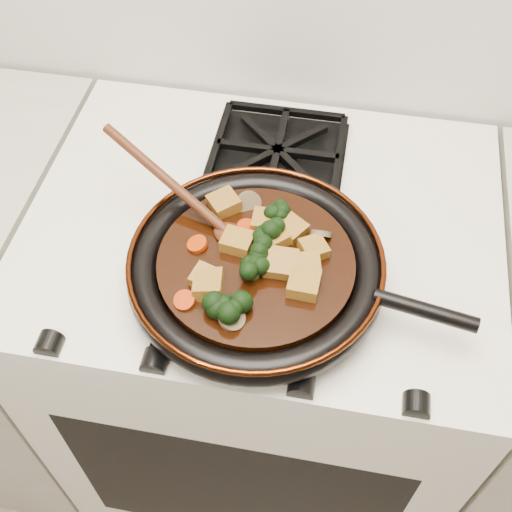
# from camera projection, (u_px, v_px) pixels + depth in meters

# --- Properties ---
(stove) EXTENTS (0.76, 0.60, 0.90)m
(stove) POSITION_uv_depth(u_px,v_px,m) (261.00, 357.00, 1.38)
(stove) COLOR white
(stove) RESTS_ON ground
(burner_grate_front) EXTENTS (0.23, 0.23, 0.03)m
(burner_grate_front) POSITION_uv_depth(u_px,v_px,m) (247.00, 286.00, 0.93)
(burner_grate_front) COLOR black
(burner_grate_front) RESTS_ON stove
(burner_grate_back) EXTENTS (0.23, 0.23, 0.03)m
(burner_grate_back) POSITION_uv_depth(u_px,v_px,m) (277.00, 154.00, 1.10)
(burner_grate_back) COLOR black
(burner_grate_back) RESTS_ON stove
(skillet) EXTENTS (0.49, 0.37, 0.05)m
(skillet) POSITION_uv_depth(u_px,v_px,m) (257.00, 268.00, 0.91)
(skillet) COLOR black
(skillet) RESTS_ON burner_grate_front
(braising_sauce) EXTENTS (0.28, 0.28, 0.02)m
(braising_sauce) POSITION_uv_depth(u_px,v_px,m) (256.00, 265.00, 0.91)
(braising_sauce) COLOR black
(braising_sauce) RESTS_ON skillet
(tofu_cube_0) EXTENTS (0.05, 0.05, 0.02)m
(tofu_cube_0) POSITION_uv_depth(u_px,v_px,m) (274.00, 238.00, 0.92)
(tofu_cube_0) COLOR olive
(tofu_cube_0) RESTS_ON braising_sauce
(tofu_cube_1) EXTENTS (0.05, 0.05, 0.03)m
(tofu_cube_1) POSITION_uv_depth(u_px,v_px,m) (208.00, 285.00, 0.87)
(tofu_cube_1) COLOR olive
(tofu_cube_1) RESTS_ON braising_sauce
(tofu_cube_2) EXTENTS (0.04, 0.04, 0.02)m
(tofu_cube_2) POSITION_uv_depth(u_px,v_px,m) (204.00, 277.00, 0.88)
(tofu_cube_2) COLOR olive
(tofu_cube_2) RESTS_ON braising_sauce
(tofu_cube_3) EXTENTS (0.05, 0.05, 0.03)m
(tofu_cube_3) POSITION_uv_depth(u_px,v_px,m) (306.00, 267.00, 0.89)
(tofu_cube_3) COLOR olive
(tofu_cube_3) RESTS_ON braising_sauce
(tofu_cube_4) EXTENTS (0.05, 0.04, 0.02)m
(tofu_cube_4) POSITION_uv_depth(u_px,v_px,m) (237.00, 242.00, 0.91)
(tofu_cube_4) COLOR olive
(tofu_cube_4) RESTS_ON braising_sauce
(tofu_cube_5) EXTENTS (0.05, 0.05, 0.02)m
(tofu_cube_5) POSITION_uv_depth(u_px,v_px,m) (292.00, 229.00, 0.93)
(tofu_cube_5) COLOR olive
(tofu_cube_5) RESTS_ON braising_sauce
(tofu_cube_6) EXTENTS (0.05, 0.05, 0.03)m
(tofu_cube_6) POSITION_uv_depth(u_px,v_px,m) (281.00, 264.00, 0.89)
(tofu_cube_6) COLOR olive
(tofu_cube_6) RESTS_ON braising_sauce
(tofu_cube_7) EXTENTS (0.04, 0.04, 0.02)m
(tofu_cube_7) POSITION_uv_depth(u_px,v_px,m) (264.00, 221.00, 0.94)
(tofu_cube_7) COLOR olive
(tofu_cube_7) RESTS_ON braising_sauce
(tofu_cube_8) EXTENTS (0.06, 0.06, 0.03)m
(tofu_cube_8) POSITION_uv_depth(u_px,v_px,m) (224.00, 203.00, 0.96)
(tofu_cube_8) COLOR olive
(tofu_cube_8) RESTS_ON braising_sauce
(tofu_cube_9) EXTENTS (0.04, 0.05, 0.03)m
(tofu_cube_9) POSITION_uv_depth(u_px,v_px,m) (304.00, 284.00, 0.87)
(tofu_cube_9) COLOR olive
(tofu_cube_9) RESTS_ON braising_sauce
(tofu_cube_10) EXTENTS (0.05, 0.05, 0.02)m
(tofu_cube_10) POSITION_uv_depth(u_px,v_px,m) (314.00, 249.00, 0.91)
(tofu_cube_10) COLOR olive
(tofu_cube_10) RESTS_ON braising_sauce
(broccoli_floret_0) EXTENTS (0.09, 0.08, 0.06)m
(broccoli_floret_0) POSITION_uv_depth(u_px,v_px,m) (268.00, 234.00, 0.92)
(broccoli_floret_0) COLOR black
(broccoli_floret_0) RESTS_ON braising_sauce
(broccoli_floret_1) EXTENTS (0.08, 0.09, 0.07)m
(broccoli_floret_1) POSITION_uv_depth(u_px,v_px,m) (256.00, 273.00, 0.88)
(broccoli_floret_1) COLOR black
(broccoli_floret_1) RESTS_ON braising_sauce
(broccoli_floret_2) EXTENTS (0.08, 0.09, 0.07)m
(broccoli_floret_2) POSITION_uv_depth(u_px,v_px,m) (258.00, 251.00, 0.90)
(broccoli_floret_2) COLOR black
(broccoli_floret_2) RESTS_ON braising_sauce
(broccoli_floret_3) EXTENTS (0.09, 0.09, 0.07)m
(broccoli_floret_3) POSITION_uv_depth(u_px,v_px,m) (220.00, 310.00, 0.84)
(broccoli_floret_3) COLOR black
(broccoli_floret_3) RESTS_ON braising_sauce
(broccoli_floret_4) EXTENTS (0.09, 0.09, 0.06)m
(broccoli_floret_4) POSITION_uv_depth(u_px,v_px,m) (232.00, 307.00, 0.84)
(broccoli_floret_4) COLOR black
(broccoli_floret_4) RESTS_ON braising_sauce
(broccoli_floret_5) EXTENTS (0.08, 0.08, 0.05)m
(broccoli_floret_5) POSITION_uv_depth(u_px,v_px,m) (274.00, 212.00, 0.95)
(broccoli_floret_5) COLOR black
(broccoli_floret_5) RESTS_ON braising_sauce
(carrot_coin_0) EXTENTS (0.03, 0.03, 0.02)m
(carrot_coin_0) POSITION_uv_depth(u_px,v_px,m) (197.00, 244.00, 0.92)
(carrot_coin_0) COLOR #B12E04
(carrot_coin_0) RESTS_ON braising_sauce
(carrot_coin_1) EXTENTS (0.03, 0.03, 0.02)m
(carrot_coin_1) POSITION_uv_depth(u_px,v_px,m) (184.00, 300.00, 0.86)
(carrot_coin_1) COLOR #B12E04
(carrot_coin_1) RESTS_ON braising_sauce
(carrot_coin_2) EXTENTS (0.03, 0.03, 0.01)m
(carrot_coin_2) POSITION_uv_depth(u_px,v_px,m) (247.00, 228.00, 0.93)
(carrot_coin_2) COLOR #B12E04
(carrot_coin_2) RESTS_ON braising_sauce
(carrot_coin_3) EXTENTS (0.03, 0.03, 0.02)m
(carrot_coin_3) POSITION_uv_depth(u_px,v_px,m) (301.00, 260.00, 0.90)
(carrot_coin_3) COLOR #B12E04
(carrot_coin_3) RESTS_ON braising_sauce
(carrot_coin_4) EXTENTS (0.03, 0.03, 0.02)m
(carrot_coin_4) POSITION_uv_depth(u_px,v_px,m) (300.00, 281.00, 0.88)
(carrot_coin_4) COLOR #B12E04
(carrot_coin_4) RESTS_ON braising_sauce
(mushroom_slice_0) EXTENTS (0.05, 0.05, 0.02)m
(mushroom_slice_0) POSITION_uv_depth(u_px,v_px,m) (232.00, 318.00, 0.84)
(mushroom_slice_0) COLOR brown
(mushroom_slice_0) RESTS_ON braising_sauce
(mushroom_slice_1) EXTENTS (0.05, 0.04, 0.04)m
(mushroom_slice_1) POSITION_uv_depth(u_px,v_px,m) (249.00, 203.00, 0.96)
(mushroom_slice_1) COLOR brown
(mushroom_slice_1) RESTS_ON braising_sauce
(mushroom_slice_2) EXTENTS (0.03, 0.03, 0.03)m
(mushroom_slice_2) POSITION_uv_depth(u_px,v_px,m) (321.00, 233.00, 0.92)
(mushroom_slice_2) COLOR brown
(mushroom_slice_2) RESTS_ON braising_sauce
(wooden_spoon) EXTENTS (0.15, 0.10, 0.25)m
(wooden_spoon) POSITION_uv_depth(u_px,v_px,m) (194.00, 203.00, 0.93)
(wooden_spoon) COLOR #48200F
(wooden_spoon) RESTS_ON braising_sauce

